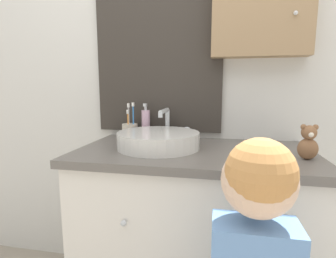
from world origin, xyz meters
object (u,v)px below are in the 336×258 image
(soap_dispenser, at_px, (146,124))
(teddy_bear, at_px, (308,143))
(sink_basin, at_px, (159,139))
(toothbrush_holder, at_px, (130,130))

(soap_dispenser, xyz_separation_m, teddy_bear, (0.75, -0.29, -0.02))
(sink_basin, height_order, toothbrush_holder, toothbrush_holder)
(sink_basin, bearing_deg, soap_dispenser, 120.98)
(sink_basin, bearing_deg, teddy_bear, -7.90)
(sink_basin, bearing_deg, toothbrush_holder, 137.07)
(sink_basin, xyz_separation_m, toothbrush_holder, (-0.22, 0.20, 0.00))
(sink_basin, distance_m, teddy_bear, 0.63)
(soap_dispenser, relative_size, teddy_bear, 1.40)
(teddy_bear, bearing_deg, sink_basin, 172.10)
(toothbrush_holder, bearing_deg, teddy_bear, -18.88)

